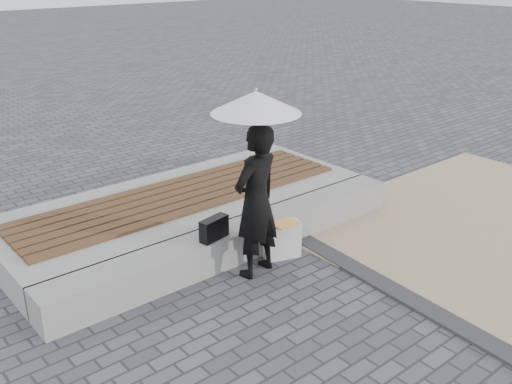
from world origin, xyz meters
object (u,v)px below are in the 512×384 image
woman (256,202)px  canvas_tote (282,240)px  seating_ledge (238,240)px  handbag (214,229)px  parasol (256,102)px

woman → canvas_tote: bearing=178.7°
seating_ledge → woman: (-0.10, -0.46, 0.68)m
woman → handbag: size_ratio=4.81×
woman → canvas_tote: 0.81m
seating_ledge → parasol: parasol is taller
seating_ledge → handbag: bearing=-165.5°
canvas_tote → seating_ledge: bearing=152.9°
canvas_tote → woman: bearing=-151.9°
woman → seating_ledge: bearing=-113.1°
parasol → handbag: size_ratio=3.33×
seating_ledge → handbag: size_ratio=13.62×
seating_ledge → parasol: bearing=-102.6°
handbag → canvas_tote: handbag is taller
seating_ledge → handbag: (-0.43, -0.11, 0.33)m
seating_ledge → canvas_tote: size_ratio=10.89×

